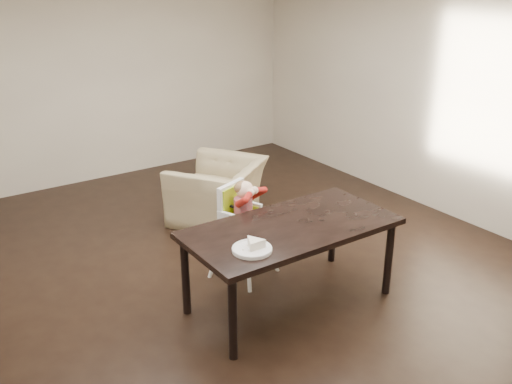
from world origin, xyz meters
The scene contains 6 objects.
ground centered at (0.00, 0.00, 0.00)m, with size 7.00×7.00×0.00m, color black.
room_walls centered at (0.00, 0.00, 1.86)m, with size 6.02×7.02×2.71m.
dining_table centered at (0.26, -0.52, 0.67)m, with size 1.80×0.90×0.75m.
high_chair centered at (0.20, 0.14, 0.68)m, with size 0.52×0.52×0.96m.
plate centered at (-0.26, -0.72, 0.78)m, with size 0.41×0.41×0.09m.
armchair centered at (0.68, 1.40, 0.45)m, with size 1.04×0.67×0.91m, color #9D8B64.
Camera 1 is at (-2.43, -3.92, 2.77)m, focal length 40.00 mm.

